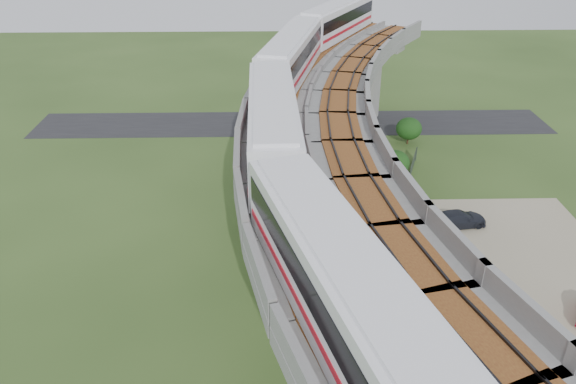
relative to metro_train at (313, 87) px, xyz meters
name	(u,v)px	position (x,y,z in m)	size (l,w,h in m)	color
ground	(306,277)	(-0.57, -5.13, -12.31)	(160.00, 160.00, 0.00)	#324B1E
dirt_lot	(511,291)	(13.43, -7.13, -12.29)	(18.00, 26.00, 0.04)	gray
asphalt_road	(292,123)	(-0.57, 24.87, -12.29)	(60.00, 8.00, 0.03)	#232326
viaduct	(368,161)	(3.27, -5.13, -3.26)	(19.58, 73.98, 11.40)	#99968E
metro_train	(313,87)	(0.00, 0.00, 0.00)	(13.08, 61.09, 3.64)	white
fence	(443,266)	(9.18, -5.13, -11.56)	(3.87, 38.73, 1.50)	#2D382D
tree_0	(409,129)	(11.75, 18.52, -10.55)	(2.76, 2.76, 2.93)	#382314
tree_1	(395,163)	(8.25, 8.59, -9.90)	(2.69, 2.69, 3.55)	#382314
tree_2	(399,219)	(6.93, -0.29, -10.54)	(2.28, 2.28, 2.74)	#382314
tree_3	(409,299)	(5.61, -10.05, -10.49)	(2.77, 2.77, 3.00)	#382314
car_white	(548,341)	(13.43, -12.72, -11.61)	(1.54, 3.84, 1.31)	silver
car_dark	(459,219)	(12.26, 1.42, -11.61)	(1.85, 4.55, 1.32)	black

